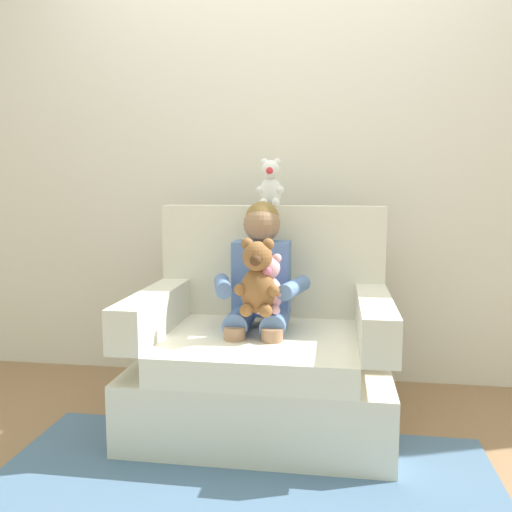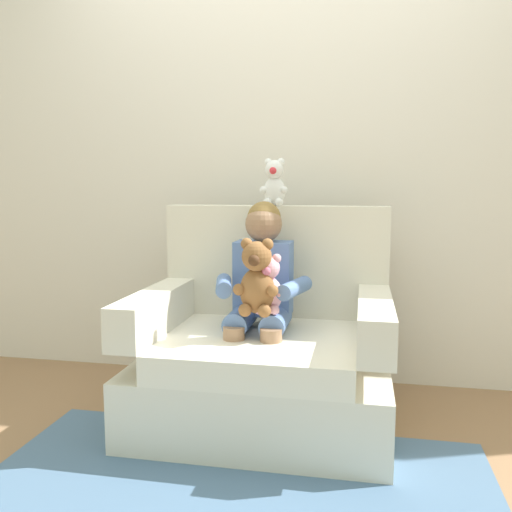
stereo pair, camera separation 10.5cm
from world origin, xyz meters
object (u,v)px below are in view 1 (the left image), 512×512
at_px(plush_pink, 269,285).
at_px(plush_white_on_backrest, 271,184).
at_px(armchair, 264,355).
at_px(plush_brown, 258,279).
at_px(seated_child, 260,283).

distance_m(plush_pink, plush_white_on_backrest, 0.61).
bearing_deg(armchair, plush_white_on_backrest, 91.96).
height_order(plush_brown, plush_white_on_backrest, plush_white_on_backrest).
height_order(armchair, plush_pink, armchair).
bearing_deg(plush_pink, plush_white_on_backrest, 75.11).
height_order(plush_pink, plush_white_on_backrest, plush_white_on_backrest).
bearing_deg(plush_white_on_backrest, seated_child, -81.78).
xyz_separation_m(armchair, plush_white_on_backrest, (-0.01, 0.31, 0.78)).
distance_m(armchair, seated_child, 0.33).
relative_size(seated_child, plush_brown, 2.53).
xyz_separation_m(plush_brown, plush_pink, (0.04, 0.04, -0.03)).
distance_m(seated_child, plush_brown, 0.18).
bearing_deg(seated_child, plush_brown, -81.58).
relative_size(seated_child, plush_white_on_backrest, 3.51).
bearing_deg(plush_brown, plush_white_on_backrest, 77.82).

